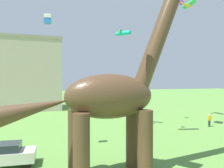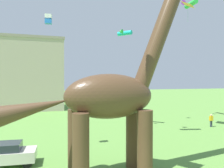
{
  "view_description": "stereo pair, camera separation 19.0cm",
  "coord_description": "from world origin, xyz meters",
  "px_view_note": "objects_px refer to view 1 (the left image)",
  "views": [
    {
      "loc": [
        -4.8,
        -8.86,
        5.77
      ],
      "look_at": [
        0.15,
        5.39,
        5.52
      ],
      "focal_mm": 36.69,
      "sensor_mm": 36.0,
      "label": 1
    },
    {
      "loc": [
        -4.63,
        -8.92,
        5.77
      ],
      "look_at": [
        0.15,
        5.39,
        5.52
      ],
      "focal_mm": 36.69,
      "sensor_mm": 36.0,
      "label": 2
    }
  ],
  "objects_px": {
    "kite_drifting": "(48,19)",
    "kite_far_left": "(186,5)",
    "parked_sedan_left": "(3,155)",
    "person_vendor_side": "(135,125)",
    "kite_mid_center": "(187,4)",
    "person_far_spectator": "(209,119)",
    "kite_near_high": "(123,33)",
    "dinosaur_sculpture": "(109,96)",
    "kite_mid_right": "(159,33)"
  },
  "relations": [
    {
      "from": "kite_far_left",
      "to": "parked_sedan_left",
      "type": "bearing_deg",
      "value": -162.79
    },
    {
      "from": "dinosaur_sculpture",
      "to": "kite_far_left",
      "type": "distance_m",
      "value": 18.81
    },
    {
      "from": "kite_mid_right",
      "to": "kite_drifting",
      "type": "bearing_deg",
      "value": -150.73
    },
    {
      "from": "person_far_spectator",
      "to": "kite_mid_right",
      "type": "xyz_separation_m",
      "value": [
        -4.19,
        4.89,
        11.34
      ]
    },
    {
      "from": "person_far_spectator",
      "to": "kite_near_high",
      "type": "xyz_separation_m",
      "value": [
        -10.32,
        3.22,
        10.6
      ]
    },
    {
      "from": "kite_drifting",
      "to": "parked_sedan_left",
      "type": "bearing_deg",
      "value": -143.23
    },
    {
      "from": "dinosaur_sculpture",
      "to": "kite_drifting",
      "type": "distance_m",
      "value": 9.01
    },
    {
      "from": "dinosaur_sculpture",
      "to": "kite_mid_right",
      "type": "bearing_deg",
      "value": 36.51
    },
    {
      "from": "kite_drifting",
      "to": "person_vendor_side",
      "type": "bearing_deg",
      "value": 21.5
    },
    {
      "from": "person_far_spectator",
      "to": "kite_near_high",
      "type": "height_order",
      "value": "kite_near_high"
    },
    {
      "from": "kite_mid_right",
      "to": "kite_near_high",
      "type": "bearing_deg",
      "value": -164.71
    },
    {
      "from": "kite_mid_right",
      "to": "kite_far_left",
      "type": "height_order",
      "value": "kite_far_left"
    },
    {
      "from": "kite_mid_right",
      "to": "dinosaur_sculpture",
      "type": "bearing_deg",
      "value": -129.8
    },
    {
      "from": "kite_far_left",
      "to": "person_vendor_side",
      "type": "bearing_deg",
      "value": 179.03
    },
    {
      "from": "parked_sedan_left",
      "to": "kite_mid_right",
      "type": "bearing_deg",
      "value": 36.19
    },
    {
      "from": "person_far_spectator",
      "to": "kite_far_left",
      "type": "relative_size",
      "value": 0.68
    },
    {
      "from": "kite_near_high",
      "to": "kite_far_left",
      "type": "xyz_separation_m",
      "value": [
        6.72,
        -3.35,
        3.05
      ]
    },
    {
      "from": "kite_near_high",
      "to": "kite_mid_center",
      "type": "relative_size",
      "value": 0.72
    },
    {
      "from": "dinosaur_sculpture",
      "to": "parked_sedan_left",
      "type": "bearing_deg",
      "value": 135.25
    },
    {
      "from": "kite_mid_center",
      "to": "person_far_spectator",
      "type": "bearing_deg",
      "value": -102.79
    },
    {
      "from": "person_vendor_side",
      "to": "kite_drifting",
      "type": "bearing_deg",
      "value": 137.96
    },
    {
      "from": "kite_mid_right",
      "to": "kite_mid_center",
      "type": "bearing_deg",
      "value": 13.93
    },
    {
      "from": "parked_sedan_left",
      "to": "person_far_spectator",
      "type": "distance_m",
      "value": 23.45
    },
    {
      "from": "kite_mid_right",
      "to": "person_far_spectator",
      "type": "bearing_deg",
      "value": -49.46
    },
    {
      "from": "dinosaur_sculpture",
      "to": "kite_drifting",
      "type": "relative_size",
      "value": 18.06
    },
    {
      "from": "dinosaur_sculpture",
      "to": "kite_mid_right",
      "type": "xyz_separation_m",
      "value": [
        12.23,
        14.69,
        7.48
      ]
    },
    {
      "from": "dinosaur_sculpture",
      "to": "kite_mid_right",
      "type": "relative_size",
      "value": 22.57
    },
    {
      "from": "kite_near_high",
      "to": "dinosaur_sculpture",
      "type": "bearing_deg",
      "value": -115.11
    },
    {
      "from": "person_far_spectator",
      "to": "kite_near_high",
      "type": "distance_m",
      "value": 15.14
    },
    {
      "from": "dinosaur_sculpture",
      "to": "person_far_spectator",
      "type": "bearing_deg",
      "value": 17.11
    },
    {
      "from": "dinosaur_sculpture",
      "to": "kite_far_left",
      "type": "relative_size",
      "value": 5.74
    },
    {
      "from": "person_far_spectator",
      "to": "kite_mid_center",
      "type": "distance_m",
      "value": 17.57
    },
    {
      "from": "dinosaur_sculpture",
      "to": "person_vendor_side",
      "type": "height_order",
      "value": "dinosaur_sculpture"
    },
    {
      "from": "kite_drifting",
      "to": "kite_far_left",
      "type": "bearing_deg",
      "value": 12.7
    },
    {
      "from": "parked_sedan_left",
      "to": "dinosaur_sculpture",
      "type": "bearing_deg",
      "value": -25.47
    },
    {
      "from": "kite_mid_center",
      "to": "kite_far_left",
      "type": "relative_size",
      "value": 1.15
    },
    {
      "from": "parked_sedan_left",
      "to": "person_vendor_side",
      "type": "xyz_separation_m",
      "value": [
        12.5,
        6.01,
        0.09
      ]
    },
    {
      "from": "kite_mid_center",
      "to": "kite_mid_right",
      "type": "bearing_deg",
      "value": -166.07
    },
    {
      "from": "kite_near_high",
      "to": "kite_mid_center",
      "type": "height_order",
      "value": "kite_mid_center"
    },
    {
      "from": "kite_mid_center",
      "to": "kite_drifting",
      "type": "bearing_deg",
      "value": -154.5
    },
    {
      "from": "kite_mid_right",
      "to": "kite_far_left",
      "type": "distance_m",
      "value": 5.57
    },
    {
      "from": "person_far_spectator",
      "to": "kite_mid_center",
      "type": "xyz_separation_m",
      "value": [
        1.43,
        6.29,
        16.34
      ]
    },
    {
      "from": "person_vendor_side",
      "to": "kite_far_left",
      "type": "height_order",
      "value": "kite_far_left"
    },
    {
      "from": "parked_sedan_left",
      "to": "kite_near_high",
      "type": "bearing_deg",
      "value": 42.46
    },
    {
      "from": "kite_mid_center",
      "to": "kite_far_left",
      "type": "height_order",
      "value": "kite_mid_center"
    },
    {
      "from": "person_vendor_side",
      "to": "kite_near_high",
      "type": "bearing_deg",
      "value": 29.38
    },
    {
      "from": "person_vendor_side",
      "to": "kite_drifting",
      "type": "distance_m",
      "value": 14.08
    },
    {
      "from": "person_vendor_side",
      "to": "kite_mid_right",
      "type": "bearing_deg",
      "value": -24.08
    },
    {
      "from": "person_far_spectator",
      "to": "kite_drifting",
      "type": "xyz_separation_m",
      "value": [
        -19.58,
        -3.73,
        9.73
      ]
    },
    {
      "from": "kite_mid_right",
      "to": "kite_drifting",
      "type": "height_order",
      "value": "kite_mid_right"
    }
  ]
}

